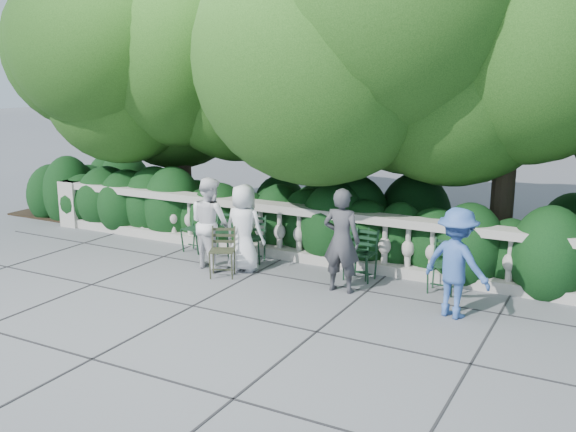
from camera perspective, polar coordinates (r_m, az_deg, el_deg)
The scene contains 15 objects.
ground at distance 10.04m, azimuth -2.72°, elevation -6.69°, with size 90.00×90.00×0.00m, color #585960.
balustrade at distance 11.41m, azimuth 1.91°, elevation -1.73°, with size 12.00×0.44×1.00m.
shrub_hedge at distance 12.59m, azimuth 4.32°, elevation -2.66°, with size 15.00×2.60×1.70m, color black, non-canonical shape.
tree_canopy at distance 12.07m, azimuth 8.13°, elevation 15.59°, with size 15.04×6.52×6.78m.
chair_a at distance 12.18m, azimuth -8.62°, elevation -3.30°, with size 0.44×0.48×0.84m, color black, non-canonical shape.
chair_b at distance 11.40m, azimuth -3.41°, elevation -4.30°, with size 0.44×0.48×0.84m, color black, non-canonical shape.
chair_c at distance 10.50m, azimuth 6.19°, elevation -5.87°, with size 0.44×0.48×0.84m, color black, non-canonical shape.
chair_d at distance 11.71m, azimuth -6.08°, elevation -3.88°, with size 0.44×0.48×0.84m, color black, non-canonical shape.
chair_e at distance 10.12m, azimuth 13.28°, elevation -6.88°, with size 0.44×0.48×0.84m, color black, non-canonical shape.
chair_f at distance 10.56m, azimuth 5.92°, elevation -5.75°, with size 0.44×0.48×0.84m, color black, non-canonical shape.
chair_weathered at distance 10.64m, azimuth -5.94°, elevation -5.62°, with size 0.44×0.48×0.84m, color black, non-canonical shape.
person_businessman at distance 10.89m, azimuth -3.95°, elevation -1.05°, with size 0.73×0.47×1.49m, color white.
person_woman_grey at distance 9.84m, azimuth 4.78°, elevation -2.17°, with size 0.59×0.39×1.63m, color #3A3A3F.
person_casual_man at distance 11.09m, azimuth -6.95°, elevation -0.60°, with size 0.77×0.60×1.59m, color white.
person_older_blue at distance 9.12m, azimuth 14.75°, elevation -4.07°, with size 1.00×0.57×1.54m, color #35579F.
Camera 1 is at (4.90, -8.10, 3.36)m, focal length 40.00 mm.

